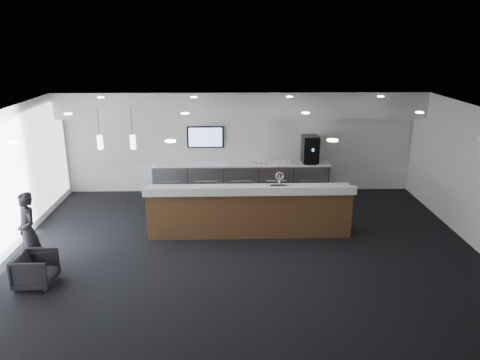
{
  "coord_description": "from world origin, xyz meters",
  "views": [
    {
      "loc": [
        -0.35,
        -9.25,
        4.48
      ],
      "look_at": [
        -0.08,
        1.3,
        1.17
      ],
      "focal_mm": 35.0,
      "sensor_mm": 36.0,
      "label": 1
    }
  ],
  "objects_px": {
    "service_counter": "(249,210)",
    "lounge_guest": "(28,231)",
    "coffee_machine": "(310,149)",
    "armchair": "(35,270)"
  },
  "relations": [
    {
      "from": "service_counter",
      "to": "coffee_machine",
      "type": "bearing_deg",
      "value": 56.31
    },
    {
      "from": "coffee_machine",
      "to": "lounge_guest",
      "type": "xyz_separation_m",
      "value": [
        -6.27,
        -4.35,
        -0.55
      ]
    },
    {
      "from": "armchair",
      "to": "lounge_guest",
      "type": "distance_m",
      "value": 0.92
    },
    {
      "from": "service_counter",
      "to": "lounge_guest",
      "type": "height_order",
      "value": "lounge_guest"
    },
    {
      "from": "coffee_machine",
      "to": "armchair",
      "type": "distance_m",
      "value": 7.85
    },
    {
      "from": "coffee_machine",
      "to": "service_counter",
      "type": "bearing_deg",
      "value": -125.41
    },
    {
      "from": "coffee_machine",
      "to": "lounge_guest",
      "type": "bearing_deg",
      "value": -147.15
    },
    {
      "from": "service_counter",
      "to": "lounge_guest",
      "type": "relative_size",
      "value": 3.0
    },
    {
      "from": "armchair",
      "to": "coffee_machine",
      "type": "bearing_deg",
      "value": -49.34
    },
    {
      "from": "lounge_guest",
      "to": "coffee_machine",
      "type": "bearing_deg",
      "value": 83.07
    }
  ]
}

